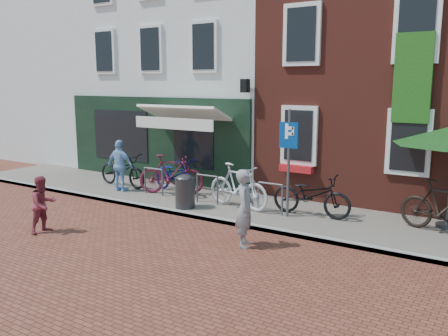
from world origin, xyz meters
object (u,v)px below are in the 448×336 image
Objects in this scene: woman at (245,208)px; bicycle_4 at (311,195)px; bicycle_1 at (171,174)px; litter_bin at (185,189)px; parking_sign at (289,150)px; cafe_person at (120,166)px; bicycle_2 at (175,175)px; bicycle_3 at (238,186)px; bicycle_0 at (123,170)px; bicycle_5 at (443,208)px; boy at (43,204)px.

woman is 2.71m from bicycle_4.
bicycle_1 is at bearing 88.81° from bicycle_4.
bicycle_1 reaches higher than bicycle_4.
litter_bin is 0.36× the size of parking_sign.
bicycle_2 is at bearing -158.83° from cafe_person.
bicycle_3 is at bearing -122.97° from bicycle_1.
bicycle_0 is 9.70m from bicycle_5.
parking_sign is at bearing -88.75° from bicycle_0.
bicycle_1 is 4.59m from bicycle_4.
parking_sign is 1.63× the size of woman.
litter_bin is 3.55m from bicycle_0.
bicycle_2 is at bearing 88.44° from bicycle_3.
litter_bin is 3.68m from boy.
bicycle_3 is at bearing 179.02° from cafe_person.
boy is at bearing -137.96° from parking_sign.
bicycle_5 is (7.67, 0.03, 0.06)m from bicycle_2.
bicycle_0 is 1.03× the size of bicycle_3.
boy reaches higher than bicycle_2.
boy reaches higher than bicycle_0.
parking_sign is (2.74, 0.71, 1.22)m from litter_bin.
bicycle_1 is at bearing 92.49° from bicycle_3.
bicycle_5 is (9.70, 0.26, 0.06)m from bicycle_0.
bicycle_0 is (-0.44, 0.53, -0.27)m from cafe_person.
woman is at bearing -148.31° from bicycle_1.
bicycle_0 is (-1.70, 4.33, -0.03)m from boy.
bicycle_0 is at bearing 107.26° from bicycle_5.
boy reaches higher than bicycle_5.
parking_sign reaches higher than woman.
bicycle_1 is (2.02, 0.04, 0.06)m from bicycle_0.
parking_sign is at bearing -82.44° from bicycle_3.
bicycle_1 is 0.97× the size of bicycle_2.
cafe_person reaches higher than boy.
bicycle_2 is 1.00× the size of bicycle_4.
bicycle_1 is (0.32, 4.37, 0.03)m from boy.
litter_bin is at bearing 165.59° from cafe_person.
bicycle_5 reaches higher than bicycle_0.
bicycle_3 is at bearing -34.01° from boy.
parking_sign reaches higher than bicycle_4.
woman is at bearing 145.00° from bicycle_5.
cafe_person reaches higher than bicycle_5.
bicycle_5 is at bearing -72.68° from bicycle_2.
cafe_person is 0.74m from bicycle_0.
bicycle_3 is (4.18, 0.25, -0.21)m from cafe_person.
bicycle_4 is at bearing 18.91° from litter_bin.
boy is 0.65× the size of bicycle_4.
cafe_person is at bearing 94.07° from bicycle_4.
bicycle_0 is 1.03× the size of bicycle_1.
cafe_person is 0.78× the size of bicycle_0.
bicycle_0 is at bearing 89.13° from bicycle_4.
bicycle_5 is at bearing -84.04° from bicycle_0.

